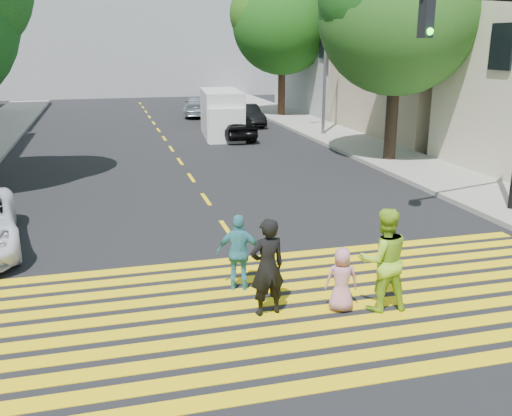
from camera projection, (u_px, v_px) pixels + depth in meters
name	position (u px, v px, depth m)	size (l,w,h in m)	color
ground	(304.00, 342.00, 9.14)	(120.00, 120.00, 0.00)	black
sidewalk_right	(372.00, 150.00, 25.14)	(3.00, 60.00, 0.15)	gray
crosswalk	(280.00, 307.00, 10.33)	(13.40, 5.30, 0.01)	yellow
lane_line	(161.00, 134.00, 30.03)	(0.12, 34.40, 0.01)	yellow
building_right_tan	(459.00, 35.00, 29.09)	(10.00, 10.00, 10.00)	tan
building_right_grey	(366.00, 37.00, 39.30)	(10.00, 10.00, 10.00)	gray
backdrop_block	(130.00, 27.00, 52.03)	(30.00, 8.00, 12.00)	gray
tree_right_near	(401.00, 5.00, 21.33)	(6.77, 6.18, 8.86)	black
tree_right_far	(284.00, 18.00, 35.36)	(8.23, 7.95, 9.01)	#3C2514
pedestrian_man	(267.00, 267.00, 9.85)	(0.64, 0.42, 1.77)	black
pedestrian_woman	(383.00, 260.00, 10.04)	(0.92, 0.71, 1.89)	#99D029
pedestrian_child	(342.00, 280.00, 10.08)	(0.58, 0.37, 1.18)	#C07B93
pedestrian_extra	(239.00, 253.00, 10.89)	(0.89, 0.37, 1.51)	teal
dark_car_near	(234.00, 125.00, 28.33)	(1.64, 4.08, 1.39)	black
silver_car	(198.00, 106.00, 37.20)	(1.77, 4.36, 1.27)	#919CA6
dark_car_parked	(247.00, 115.00, 32.89)	(1.29, 3.69, 1.21)	black
white_van	(222.00, 115.00, 28.93)	(2.30, 5.06, 2.31)	silver
traffic_signal	(500.00, 72.00, 14.44)	(4.03, 1.32, 6.06)	black
street_lamp	(323.00, 34.00, 27.80)	(1.99, 0.41, 8.81)	slate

